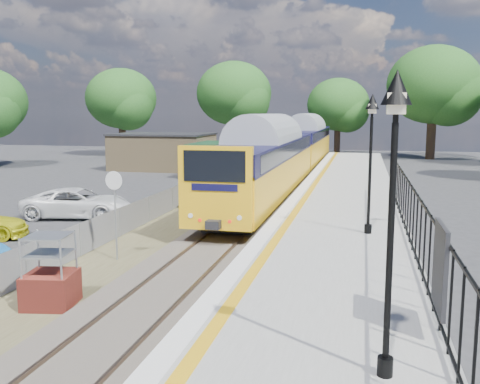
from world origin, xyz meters
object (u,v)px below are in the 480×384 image
(victorian_lamp_south, at_px, (394,154))
(victorian_lamp_north, at_px, (371,131))
(speed_sign, at_px, (115,200))
(train, at_px, (292,148))
(brick_plinth, at_px, (50,273))
(car_white, at_px, (78,203))

(victorian_lamp_south, distance_m, victorian_lamp_north, 10.00)
(victorian_lamp_south, relative_size, speed_sign, 1.52)
(train, xyz_separation_m, brick_plinth, (-2.50, -26.87, -1.43))
(train, bearing_deg, victorian_lamp_south, -79.76)
(brick_plinth, relative_size, car_white, 0.38)
(train, height_order, brick_plinth, train)
(train, bearing_deg, car_white, -116.32)
(victorian_lamp_north, height_order, train, victorian_lamp_north)
(speed_sign, height_order, car_white, speed_sign)
(victorian_lamp_north, bearing_deg, brick_plinth, -140.44)
(brick_plinth, xyz_separation_m, car_white, (-5.44, 10.82, -0.22))
(victorian_lamp_south, relative_size, car_white, 0.92)
(victorian_lamp_south, height_order, speed_sign, victorian_lamp_south)
(victorian_lamp_south, height_order, brick_plinth, victorian_lamp_south)
(train, xyz_separation_m, speed_sign, (-2.80, -22.58, -0.26))
(victorian_lamp_north, relative_size, car_white, 0.92)
(victorian_lamp_south, height_order, car_white, victorian_lamp_south)
(victorian_lamp_north, relative_size, brick_plinth, 2.41)
(brick_plinth, relative_size, speed_sign, 0.63)
(victorian_lamp_south, relative_size, train, 0.11)
(brick_plinth, bearing_deg, victorian_lamp_north, 39.56)
(train, xyz_separation_m, car_white, (-7.94, -16.05, -1.65))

